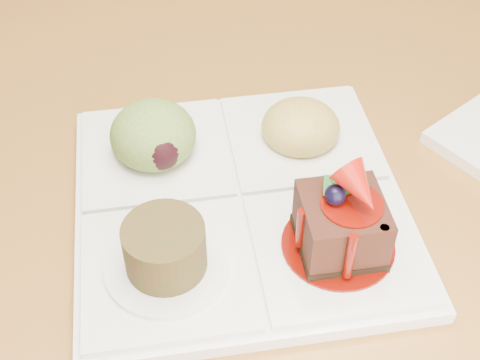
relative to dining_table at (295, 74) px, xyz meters
name	(u,v)px	position (x,y,z in m)	size (l,w,h in m)	color
dining_table	(295,74)	(0.00, 0.00, 0.00)	(1.00, 1.80, 0.75)	#8F5E25
sampler_plate	(237,189)	(-0.17, -0.23, 0.09)	(0.32, 0.32, 0.10)	silver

